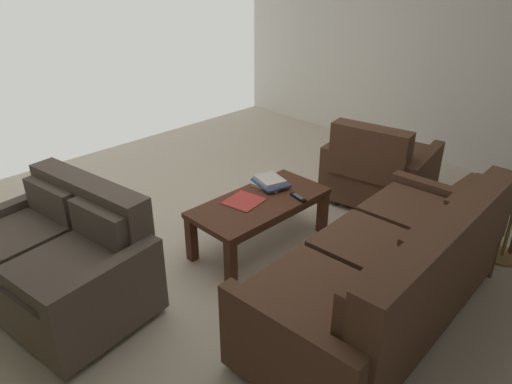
# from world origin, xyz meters

# --- Properties ---
(ground_plane) EXTENTS (5.62, 5.37, 0.01)m
(ground_plane) POSITION_xyz_m (0.00, 0.00, -0.00)
(ground_plane) COLOR beige
(wall_left) EXTENTS (0.12, 5.37, 2.53)m
(wall_left) POSITION_xyz_m (-2.81, 0.00, 1.27)
(wall_left) COLOR silver
(wall_left) RESTS_ON ground
(sofa_main) EXTENTS (2.03, 0.98, 0.87)m
(sofa_main) POSITION_xyz_m (-0.01, 1.30, 0.37)
(sofa_main) COLOR black
(sofa_main) RESTS_ON ground
(loveseat_near) EXTENTS (0.97, 1.35, 0.82)m
(loveseat_near) POSITION_xyz_m (1.35, -0.32, 0.35)
(loveseat_near) COLOR black
(loveseat_near) RESTS_ON ground
(coffee_table) EXTENTS (1.13, 0.54, 0.41)m
(coffee_table) POSITION_xyz_m (-0.08, 0.10, 0.34)
(coffee_table) COLOR #4C2819
(coffee_table) RESTS_ON ground
(end_table) EXTENTS (0.47, 0.47, 0.57)m
(end_table) POSITION_xyz_m (-1.17, 1.39, 0.47)
(end_table) COLOR brown
(end_table) RESTS_ON ground
(armchair_side) EXTENTS (0.96, 1.02, 0.82)m
(armchair_side) POSITION_xyz_m (-1.39, 0.34, 0.35)
(armchair_side) COLOR black
(armchair_side) RESTS_ON ground
(book_stack) EXTENTS (0.28, 0.32, 0.07)m
(book_stack) POSITION_xyz_m (-0.31, -0.02, 0.45)
(book_stack) COLOR silver
(book_stack) RESTS_ON coffee_table
(tv_remote) EXTENTS (0.08, 0.17, 0.02)m
(tv_remote) POSITION_xyz_m (-0.31, 0.29, 0.42)
(tv_remote) COLOR black
(tv_remote) RESTS_ON coffee_table
(loose_magazine) EXTENTS (0.31, 0.30, 0.01)m
(loose_magazine) POSITION_xyz_m (0.03, 0.03, 0.41)
(loose_magazine) COLOR #C63833
(loose_magazine) RESTS_ON coffee_table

